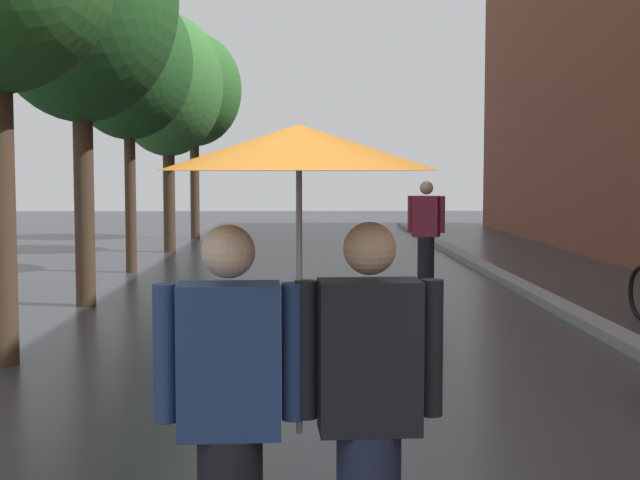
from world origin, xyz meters
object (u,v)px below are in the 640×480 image
street_tree_5 (194,90)px  couple_under_umbrella (299,298)px  pedestrian_walking_midground (426,232)px  street_tree_3 (128,62)px  street_tree_4 (168,86)px  street_tree_2 (80,0)px

street_tree_5 → couple_under_umbrella: 21.84m
couple_under_umbrella → pedestrian_walking_midground: 10.60m
street_tree_3 → street_tree_5: size_ratio=0.93×
street_tree_5 → street_tree_4: bearing=-91.4°
street_tree_4 → pedestrian_walking_midground: (4.98, -6.91, -2.89)m
street_tree_3 → pedestrian_walking_midground: street_tree_3 is taller
street_tree_4 → couple_under_umbrella: 17.76m
pedestrian_walking_midground → street_tree_3: bearing=152.4°
street_tree_3 → pedestrian_walking_midground: 6.41m
street_tree_2 → pedestrian_walking_midground: (4.91, 1.52, -3.24)m
street_tree_5 → couple_under_umbrella: bearing=-82.2°
pedestrian_walking_midground → street_tree_5: bearing=113.8°
street_tree_2 → street_tree_5: 12.57m
pedestrian_walking_midground → street_tree_2: bearing=-162.8°
street_tree_3 → couple_under_umbrella: size_ratio=2.59×
street_tree_4 → couple_under_umbrella: size_ratio=2.68×
street_tree_3 → street_tree_4: 4.27m
street_tree_5 → pedestrian_walking_midground: bearing=-66.2°
street_tree_2 → street_tree_5: (0.04, 12.57, -0.08)m
street_tree_2 → street_tree_4: street_tree_2 is taller
couple_under_umbrella → pedestrian_walking_midground: bearing=79.4°
couple_under_umbrella → pedestrian_walking_midground: size_ratio=1.19×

